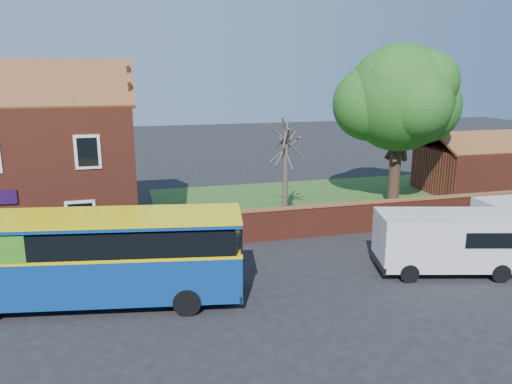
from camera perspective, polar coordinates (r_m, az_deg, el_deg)
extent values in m
plane|color=black|center=(17.17, -8.70, -14.40)|extent=(120.00, 120.00, 0.00)
cube|color=#426B28|center=(32.57, 11.98, -0.81)|extent=(26.00, 12.00, 0.04)
cube|color=maroon|center=(27.61, -26.26, 2.32)|extent=(12.00, 8.00, 6.50)
cube|color=brown|center=(29.15, -26.41, 11.29)|extent=(12.30, 4.08, 2.16)
cube|color=maroon|center=(27.35, 17.64, -2.38)|extent=(22.00, 0.30, 1.50)
cube|color=brown|center=(27.15, 17.76, -0.76)|extent=(22.00, 0.38, 0.10)
cube|color=maroon|center=(37.13, 24.63, 2.35)|extent=(8.00, 5.00, 3.00)
cube|color=brown|center=(35.87, 26.21, 5.16)|extent=(8.20, 2.56, 1.24)
cube|color=brown|center=(37.78, 23.76, 5.78)|extent=(8.20, 2.56, 1.24)
cube|color=navy|center=(18.63, -18.24, -8.57)|extent=(10.75, 4.34, 1.66)
cube|color=yellow|center=(18.34, -18.43, -6.17)|extent=(10.78, 4.37, 0.10)
cube|color=black|center=(18.19, -18.55, -4.69)|extent=(10.34, 4.29, 0.83)
cube|color=navy|center=(18.02, -18.69, -3.00)|extent=(10.75, 4.34, 0.14)
cube|color=yellow|center=(18.00, -18.71, -2.75)|extent=(10.80, 4.39, 0.06)
cylinder|color=black|center=(20.99, -26.37, -8.94)|extent=(0.98, 0.43, 0.94)
cylinder|color=black|center=(17.33, -7.89, -12.35)|extent=(0.98, 0.43, 0.94)
cylinder|color=black|center=(19.56, -7.55, -9.18)|extent=(0.98, 0.43, 0.94)
cube|color=silver|center=(21.70, 21.02, -5.06)|extent=(5.96, 3.56, 2.12)
cube|color=black|center=(22.63, 27.05, -4.02)|extent=(0.55, 1.86, 0.84)
cube|color=black|center=(23.13, 27.23, -7.04)|extent=(0.66, 2.19, 0.27)
cylinder|color=black|center=(20.54, 17.12, -8.87)|extent=(0.77, 0.40, 0.74)
cylinder|color=black|center=(22.42, 15.55, -6.82)|extent=(0.77, 0.40, 0.74)
cylinder|color=black|center=(21.86, 26.19, -8.32)|extent=(0.77, 0.40, 0.74)
cylinder|color=black|center=(23.63, 23.97, -6.46)|extent=(0.77, 0.40, 0.74)
cylinder|color=black|center=(25.94, 24.78, -4.80)|extent=(0.73, 0.23, 0.72)
cylinder|color=black|center=(31.20, 15.54, 2.05)|extent=(0.69, 0.69, 3.97)
sphere|color=#317B26|center=(30.64, 16.09, 10.30)|extent=(6.22, 6.22, 6.22)
sphere|color=#317B26|center=(31.92, 18.55, 9.31)|extent=(4.49, 4.49, 4.49)
sphere|color=#317B26|center=(30.32, 12.83, 9.80)|extent=(4.32, 4.32, 4.32)
cylinder|color=#4C4238|center=(26.88, 3.38, 1.77)|extent=(0.28, 0.28, 4.95)
cylinder|color=#4C4238|center=(26.57, 3.44, 5.50)|extent=(0.29, 2.41, 1.94)
cylinder|color=#4C4238|center=(26.59, 3.43, 5.12)|extent=(1.26, 1.78, 1.78)
cylinder|color=#4C4238|center=(26.54, 3.44, 5.87)|extent=(2.03, 0.93, 1.97)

